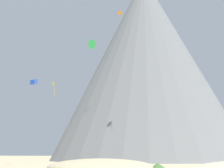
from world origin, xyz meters
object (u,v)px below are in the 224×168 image
Objects in this scene: kite_orange_high at (120,13)px; kite_blue_mid at (34,82)px; kite_green_mid at (92,44)px; bush_near_left at (158,165)px; rock_massif at (146,69)px; kite_yellow_mid at (54,84)px.

kite_blue_mid is at bearing 89.51° from kite_orange_high.
kite_green_mid is 33.45m from kite_orange_high.
kite_green_mid is 1.50× the size of kite_orange_high.
kite_blue_mid reaches higher than bush_near_left.
kite_orange_high is (-7.39, 22.28, 38.97)m from bush_near_left.
kite_green_mid is at bearing 131.01° from kite_orange_high.
bush_near_left is 59.78m from rock_massif.
kite_green_mid is at bearing -21.34° from kite_blue_mid.
kite_orange_high is (20.95, -12.24, 16.56)m from kite_yellow_mid.
kite_orange_high is at bearing -147.26° from kite_green_mid.
bush_near_left is 30.54m from kite_blue_mid.
bush_near_left is 2.30× the size of kite_orange_high.
bush_near_left is 0.56× the size of kite_yellow_mid.
kite_yellow_mid is 4.13× the size of kite_orange_high.
rock_massif is 67.89× the size of kite_orange_high.
kite_blue_mid is 32.25m from kite_orange_high.
kite_blue_mid is 1.33× the size of kite_orange_high.
bush_near_left is at bearing -90.25° from rock_massif.
bush_near_left is at bearing 156.35° from kite_orange_high.
kite_orange_high reaches higher than kite_blue_mid.
kite_yellow_mid is 28.45m from kite_blue_mid.
kite_orange_high is (-7.61, -28.73, 7.80)m from rock_massif.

